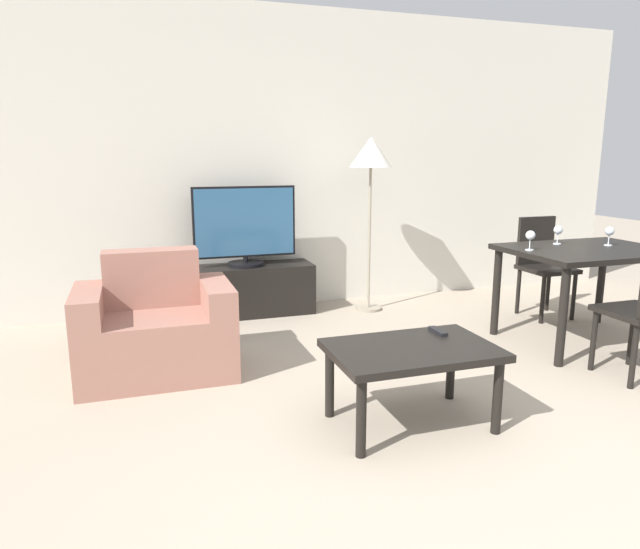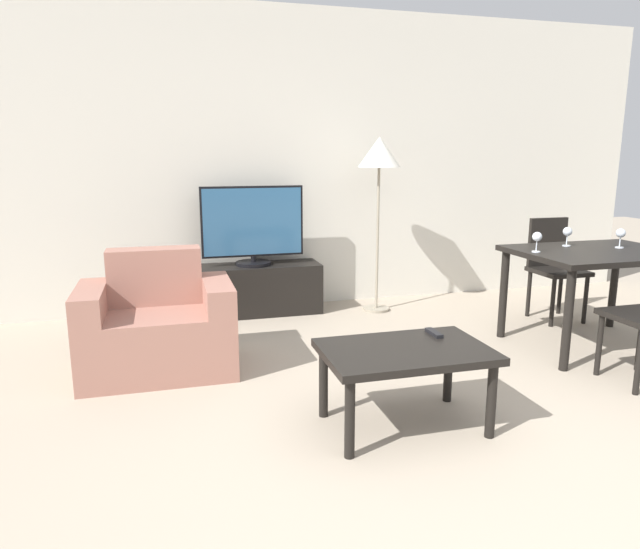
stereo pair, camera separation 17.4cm
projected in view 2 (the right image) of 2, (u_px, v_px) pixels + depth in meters
name	position (u px, v px, depth m)	size (l,w,h in m)	color
ground_plane	(504.00, 513.00, 2.30)	(18.00, 18.00, 0.00)	tan
wall_back	(301.00, 161.00, 5.27)	(7.08, 0.06, 2.70)	silver
armchair	(158.00, 328.00, 3.76)	(0.97, 0.66, 0.79)	#9E6B5B
tv_stand	(254.00, 289.00, 5.12)	(1.19, 0.39, 0.45)	black
tv	(253.00, 226.00, 5.00)	(0.90, 0.31, 0.70)	black
coffee_table	(405.00, 358.00, 2.95)	(0.86, 0.56, 0.44)	black
dining_table	(597.00, 263.00, 4.17)	(1.16, 0.86, 0.73)	black
dining_chair_far	(554.00, 263.00, 4.94)	(0.40, 0.40, 0.87)	black
floor_lamp	(379.00, 160.00, 4.99)	(0.37, 0.37, 1.56)	gray
remote_primary	(434.00, 333.00, 3.15)	(0.04, 0.15, 0.02)	black
wine_glass_left	(621.00, 234.00, 4.23)	(0.07, 0.07, 0.15)	silver
wine_glass_center	(537.00, 238.00, 4.05)	(0.07, 0.07, 0.15)	silver
wine_glass_right	(567.00, 233.00, 4.32)	(0.07, 0.07, 0.15)	silver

